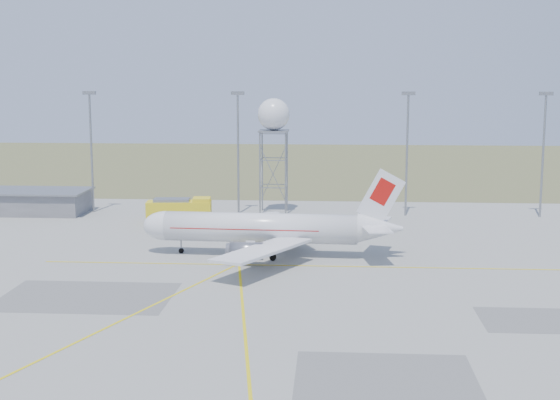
{
  "coord_description": "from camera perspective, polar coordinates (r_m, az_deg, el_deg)",
  "views": [
    {
      "loc": [
        5.7,
        -62.98,
        23.09
      ],
      "look_at": [
        -1.23,
        40.0,
        6.55
      ],
      "focal_mm": 50.0,
      "sensor_mm": 36.0,
      "label": 1
    }
  ],
  "objects": [
    {
      "name": "mast_b",
      "position": [
        130.4,
        -3.09,
        4.24
      ],
      "size": [
        2.2,
        0.5,
        20.5
      ],
      "color": "gray",
      "rests_on": "ground"
    },
    {
      "name": "grass_strip",
      "position": [
        204.37,
        2.23,
        2.61
      ],
      "size": [
        400.0,
        120.0,
        0.03
      ],
      "primitive_type": "cube",
      "color": "#5F6A3A",
      "rests_on": "ground"
    },
    {
      "name": "radar_tower",
      "position": [
        131.01,
        -0.46,
        3.75
      ],
      "size": [
        5.34,
        5.34,
        19.35
      ],
      "color": "gray",
      "rests_on": "ground"
    },
    {
      "name": "building_grey",
      "position": [
        138.35,
        -17.7,
        -0.11
      ],
      "size": [
        19.0,
        10.0,
        3.9
      ],
      "color": "gray",
      "rests_on": "ground"
    },
    {
      "name": "fire_truck",
      "position": [
        123.94,
        -7.26,
        -0.8
      ],
      "size": [
        10.36,
        4.79,
        4.04
      ],
      "rotation": [
        0.0,
        0.0,
        0.09
      ],
      "color": "yellow",
      "rests_on": "ground"
    },
    {
      "name": "mast_c",
      "position": [
        130.04,
        9.29,
        4.12
      ],
      "size": [
        2.2,
        0.5,
        20.5
      ],
      "color": "gray",
      "rests_on": "ground"
    },
    {
      "name": "airliner_main",
      "position": [
        100.56,
        -1.1,
        -2.11
      ],
      "size": [
        33.99,
        33.01,
        11.56
      ],
      "rotation": [
        0.0,
        0.0,
        3.1
      ],
      "color": "silver",
      "rests_on": "ground"
    },
    {
      "name": "mast_d",
      "position": [
        133.92,
        18.72,
        3.9
      ],
      "size": [
        2.2,
        0.5,
        20.5
      ],
      "color": "gray",
      "rests_on": "ground"
    },
    {
      "name": "mast_a",
      "position": [
        135.7,
        -13.65,
        4.19
      ],
      "size": [
        2.2,
        0.5,
        20.5
      ],
      "color": "gray",
      "rests_on": "ground"
    },
    {
      "name": "ground",
      "position": [
        67.32,
        -1.26,
        -10.95
      ],
      "size": [
        400.0,
        400.0,
        0.0
      ],
      "primitive_type": "plane",
      "color": "#9A9A95",
      "rests_on": "ground"
    }
  ]
}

